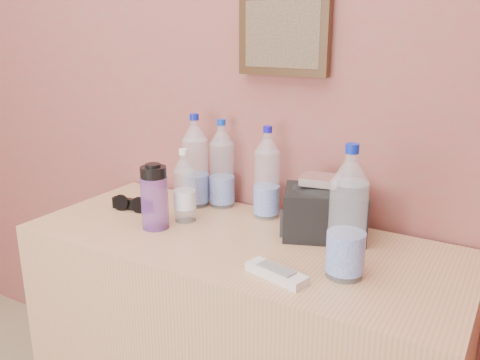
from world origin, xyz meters
name	(u,v)px	position (x,y,z in m)	size (l,w,h in m)	color
picture_frame	(284,34)	(0.25, 1.98, 1.40)	(0.30, 0.03, 0.25)	#382311
dresser	(239,357)	(0.25, 1.71, 0.41)	(1.31, 0.55, 0.82)	tan
pet_large_a	(195,166)	(-0.03, 1.89, 0.96)	(0.09, 0.09, 0.32)	silver
pet_large_b	(222,168)	(0.05, 1.93, 0.96)	(0.08, 0.08, 0.31)	silver
pet_large_c	(267,178)	(0.23, 1.91, 0.95)	(0.08, 0.08, 0.30)	silver
pet_large_d	(348,220)	(0.60, 1.64, 0.97)	(0.09, 0.09, 0.34)	#ADCBDE
pet_small	(185,190)	(0.03, 1.74, 0.92)	(0.07, 0.07, 0.24)	white
nalgene_bottle	(154,197)	(-0.02, 1.65, 0.92)	(0.08, 0.08, 0.21)	purple
sunglasses	(133,204)	(-0.19, 1.73, 0.84)	(0.15, 0.06, 0.04)	black
ac_remote	(276,273)	(0.45, 1.54, 0.83)	(0.17, 0.05, 0.02)	white
toiletry_bag	(325,210)	(0.46, 1.86, 0.90)	(0.24, 0.17, 0.16)	black
foil_packet	(321,180)	(0.44, 1.85, 0.99)	(0.11, 0.09, 0.02)	silver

